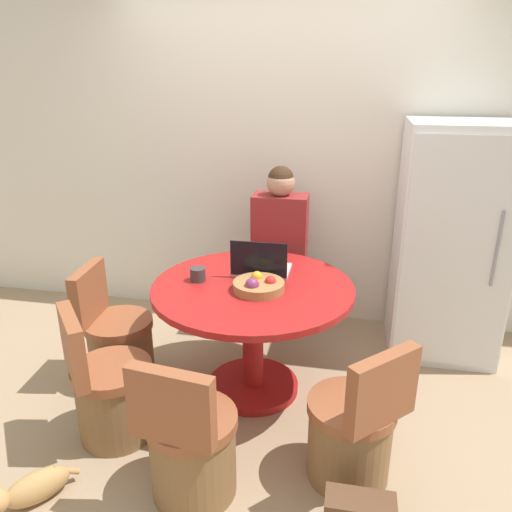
{
  "coord_description": "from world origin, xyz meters",
  "views": [
    {
      "loc": [
        0.53,
        -2.47,
        1.96
      ],
      "look_at": [
        -0.02,
        0.32,
        0.89
      ],
      "focal_mm": 35.0,
      "sensor_mm": 36.0,
      "label": 1
    }
  ],
  "objects": [
    {
      "name": "ground_plane",
      "position": [
        0.0,
        0.0,
        0.0
      ],
      "size": [
        12.0,
        12.0,
        0.0
      ],
      "primitive_type": "plane",
      "color": "#9E8466"
    },
    {
      "name": "wall_back",
      "position": [
        0.0,
        1.36,
        1.3
      ],
      "size": [
        7.0,
        0.06,
        2.6
      ],
      "color": "silver",
      "rests_on": "ground_plane"
    },
    {
      "name": "refrigerator",
      "position": [
        1.22,
        1.0,
        0.82
      ],
      "size": [
        0.72,
        0.65,
        1.64
      ],
      "color": "white",
      "rests_on": "ground_plane"
    },
    {
      "name": "dining_table",
      "position": [
        -0.02,
        0.22,
        0.54
      ],
      "size": [
        1.22,
        1.22,
        0.74
      ],
      "color": "maroon",
      "rests_on": "ground_plane"
    },
    {
      "name": "chair_near_right_corner",
      "position": [
        0.62,
        -0.42,
        0.27
      ],
      "size": [
        0.51,
        0.51,
        0.79
      ],
      "rotation": [
        0.0,
        0.0,
        -2.36
      ],
      "color": "brown",
      "rests_on": "ground_plane"
    },
    {
      "name": "chair_near_camera",
      "position": [
        -0.14,
        -0.67,
        0.27
      ],
      "size": [
        0.44,
        0.45,
        0.79
      ],
      "rotation": [
        0.0,
        0.0,
        3.01
      ],
      "color": "brown",
      "rests_on": "ground_plane"
    },
    {
      "name": "chair_left_side",
      "position": [
        -0.91,
        0.16,
        0.27
      ],
      "size": [
        0.44,
        0.44,
        0.79
      ],
      "rotation": [
        0.0,
        0.0,
        1.64
      ],
      "color": "brown",
      "rests_on": "ground_plane"
    },
    {
      "name": "chair_near_left_corner",
      "position": [
        -0.7,
        -0.36,
        0.27
      ],
      "size": [
        0.51,
        0.5,
        0.79
      ],
      "rotation": [
        0.0,
        0.0,
        2.26
      ],
      "color": "brown",
      "rests_on": "ground_plane"
    },
    {
      "name": "person_seated",
      "position": [
        0.03,
        1.05,
        0.72
      ],
      "size": [
        0.4,
        0.37,
        1.31
      ],
      "rotation": [
        0.0,
        0.0,
        3.14
      ],
      "color": "#2D2D38",
      "rests_on": "ground_plane"
    },
    {
      "name": "laptop",
      "position": [
        0.0,
        0.41,
        0.78
      ],
      "size": [
        0.35,
        0.26,
        0.24
      ],
      "rotation": [
        0.0,
        0.0,
        3.14
      ],
      "color": "#B7B7BC",
      "rests_on": "dining_table"
    },
    {
      "name": "fruit_bowl",
      "position": [
        0.03,
        0.15,
        0.77
      ],
      "size": [
        0.3,
        0.3,
        0.1
      ],
      "color": "olive",
      "rests_on": "dining_table"
    },
    {
      "name": "coffee_cup",
      "position": [
        -0.36,
        0.22,
        0.78
      ],
      "size": [
        0.09,
        0.09,
        0.08
      ],
      "color": "#383333",
      "rests_on": "dining_table"
    },
    {
      "name": "cat",
      "position": [
        -0.87,
        -0.89,
        0.09
      ],
      "size": [
        0.32,
        0.36,
        0.17
      ],
      "rotation": [
        0.0,
        0.0,
        4.02
      ],
      "color": "tan",
      "rests_on": "ground_plane"
    }
  ]
}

